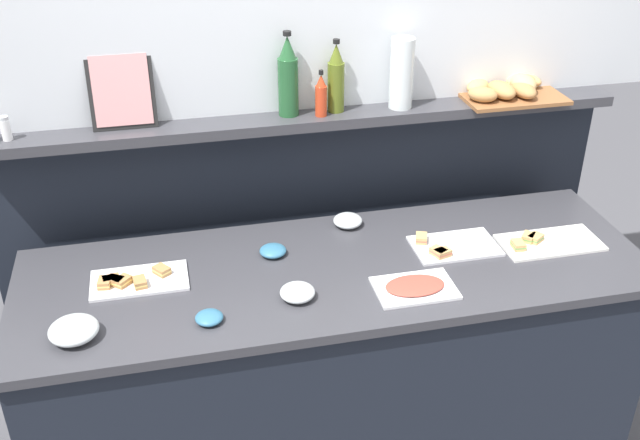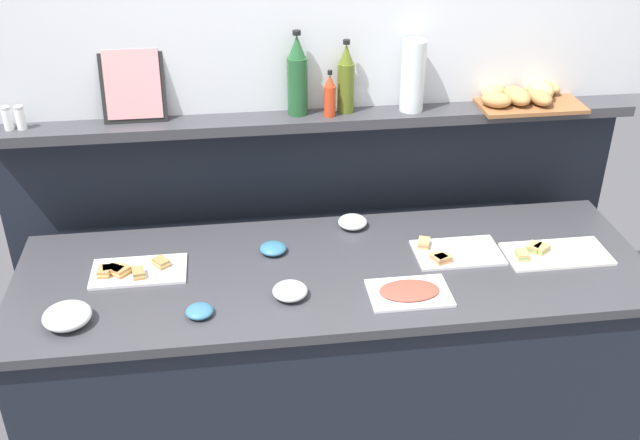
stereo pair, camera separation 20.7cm
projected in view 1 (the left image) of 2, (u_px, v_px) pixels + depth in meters
ground_plane at (305, 363)px, 3.56m from camera, size 12.00×12.00×0.00m
buffet_counter at (335, 370)px, 2.82m from camera, size 2.21×0.73×0.93m
back_ledge_unit at (306, 247)px, 3.16m from camera, size 2.46×0.22×1.32m
sandwich_platter_rear at (450, 246)px, 2.69m from camera, size 0.31×0.20×0.04m
sandwich_platter_front at (135, 280)px, 2.50m from camera, size 0.32×0.18×0.04m
sandwich_platter_side at (545, 242)px, 2.72m from camera, size 0.37×0.19×0.04m
cold_cuts_platter at (415, 287)px, 2.47m from camera, size 0.27×0.18×0.02m
glass_bowl_large at (348, 221)px, 2.83m from camera, size 0.11×0.11×0.04m
glass_bowl_medium at (74, 331)px, 2.24m from camera, size 0.15×0.15×0.06m
glass_bowl_small at (297, 293)px, 2.42m from camera, size 0.12×0.12×0.05m
condiment_bowl_dark at (209, 318)px, 2.31m from camera, size 0.09×0.09×0.03m
condiment_bowl_teal at (273, 251)px, 2.65m from camera, size 0.10×0.10×0.03m
hot_sauce_bottle at (321, 96)px, 2.74m from camera, size 0.04×0.04×0.18m
wine_bottle_green at (288, 78)px, 2.72m from camera, size 0.08×0.08×0.32m
olive_oil_bottle at (336, 80)px, 2.76m from camera, size 0.06×0.06×0.28m
pepper_shaker at (6, 129)px, 2.56m from camera, size 0.03×0.03×0.09m
bread_basket at (511, 88)px, 2.94m from camera, size 0.42×0.30×0.08m
framed_picture at (121, 90)px, 2.63m from camera, size 0.23×0.08×0.27m
water_carafe at (402, 73)px, 2.79m from camera, size 0.09×0.09×0.27m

